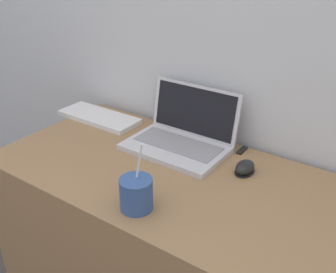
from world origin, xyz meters
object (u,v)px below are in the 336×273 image
at_px(laptop, 182,135).
at_px(external_keyboard, 99,117).
at_px(computer_mouse, 245,168).
at_px(usb_stick, 242,150).
at_px(drink_cup, 136,193).

height_order(laptop, external_keyboard, laptop).
relative_size(laptop, external_keyboard, 1.00).
bearing_deg(external_keyboard, computer_mouse, -3.18).
relative_size(laptop, usb_stick, 6.10).
distance_m(computer_mouse, external_keyboard, 0.70).
relative_size(drink_cup, usb_stick, 3.48).
height_order(drink_cup, usb_stick, drink_cup).
relative_size(laptop, computer_mouse, 4.03).
bearing_deg(drink_cup, computer_mouse, 64.31).
xyz_separation_m(laptop, computer_mouse, (0.27, -0.04, -0.03)).
distance_m(computer_mouse, usb_stick, 0.15).
distance_m(laptop, external_keyboard, 0.43).
relative_size(drink_cup, external_keyboard, 0.57).
relative_size(computer_mouse, usb_stick, 1.51).
bearing_deg(laptop, usb_stick, 24.39).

